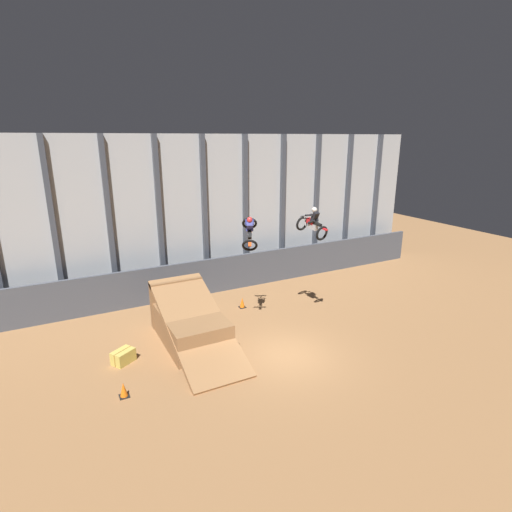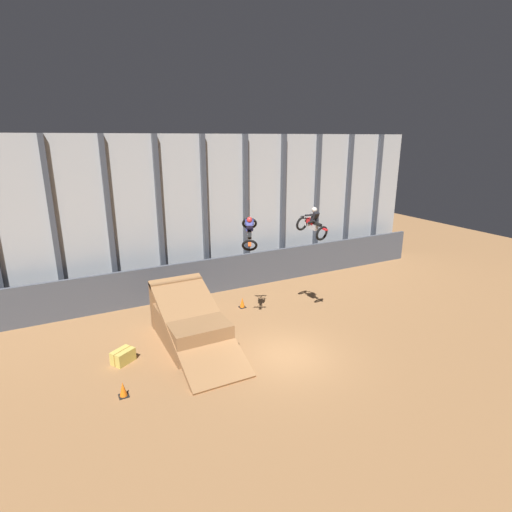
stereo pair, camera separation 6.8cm
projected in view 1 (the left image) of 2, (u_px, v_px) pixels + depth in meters
name	position (u px, v px, depth m)	size (l,w,h in m)	color
ground_plane	(286.00, 355.00, 17.41)	(60.00, 60.00, 0.00)	#996B42
arena_back_wall	(204.00, 213.00, 24.39)	(32.00, 0.40, 9.35)	#ADB2B7
lower_barrier	(214.00, 276.00, 24.24)	(31.36, 0.20, 2.16)	#474C56
dirt_ramp	(189.00, 322.00, 18.68)	(2.61, 6.49, 2.52)	olive
rider_bike_left_air	(250.00, 231.00, 18.56)	(1.39, 1.81, 1.70)	black
rider_bike_right_air	(313.00, 224.00, 19.22)	(0.98, 1.87, 1.57)	black
traffic_cone_near_ramp	(242.00, 303.00, 22.26)	(0.36, 0.36, 0.58)	black
traffic_cone_arena_edge	(124.00, 390.00, 14.58)	(0.36, 0.36, 0.58)	black
hay_bale_trackside	(123.00, 356.00, 16.81)	(1.08, 0.99, 0.57)	#CCB751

